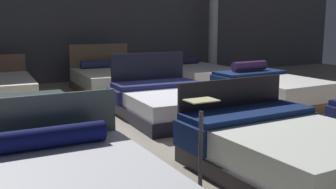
{
  "coord_description": "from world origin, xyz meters",
  "views": [
    {
      "loc": [
        -3.12,
        -5.93,
        1.66
      ],
      "look_at": [
        0.03,
        0.02,
        0.39
      ],
      "focal_mm": 43.56,
      "sensor_mm": 36.0,
      "label": 1
    }
  ],
  "objects_px": {
    "bed_5": "(271,90)",
    "price_sign": "(200,162)",
    "bed_4": "(169,103)",
    "bed_8": "(198,75)",
    "support_pillar": "(214,15)",
    "bed_1": "(286,150)",
    "bed_7": "(112,80)",
    "bed_3": "(18,122)"
  },
  "relations": [
    {
      "from": "bed_5",
      "to": "price_sign",
      "type": "xyz_separation_m",
      "value": [
        -3.52,
        -2.99,
        0.09
      ]
    },
    {
      "from": "bed_3",
      "to": "bed_8",
      "type": "distance_m",
      "value": 5.61
    },
    {
      "from": "bed_3",
      "to": "bed_7",
      "type": "distance_m",
      "value": 3.77
    },
    {
      "from": "bed_4",
      "to": "bed_8",
      "type": "distance_m",
      "value": 3.75
    },
    {
      "from": "bed_3",
      "to": "bed_7",
      "type": "bearing_deg",
      "value": 50.35
    },
    {
      "from": "bed_7",
      "to": "support_pillar",
      "type": "bearing_deg",
      "value": 21.89
    },
    {
      "from": "support_pillar",
      "to": "bed_7",
      "type": "bearing_deg",
      "value": -160.29
    },
    {
      "from": "bed_1",
      "to": "support_pillar",
      "type": "height_order",
      "value": "support_pillar"
    },
    {
      "from": "bed_8",
      "to": "support_pillar",
      "type": "height_order",
      "value": "support_pillar"
    },
    {
      "from": "bed_3",
      "to": "bed_8",
      "type": "height_order",
      "value": "bed_8"
    },
    {
      "from": "bed_5",
      "to": "bed_7",
      "type": "xyz_separation_m",
      "value": [
        -2.29,
        2.78,
        -0.02
      ]
    },
    {
      "from": "bed_1",
      "to": "bed_5",
      "type": "xyz_separation_m",
      "value": [
        2.39,
        2.9,
        0.0
      ]
    },
    {
      "from": "bed_3",
      "to": "support_pillar",
      "type": "bearing_deg",
      "value": 35.18
    },
    {
      "from": "bed_4",
      "to": "price_sign",
      "type": "bearing_deg",
      "value": -110.18
    },
    {
      "from": "bed_7",
      "to": "bed_8",
      "type": "height_order",
      "value": "bed_7"
    },
    {
      "from": "bed_3",
      "to": "bed_1",
      "type": "bearing_deg",
      "value": -49.33
    },
    {
      "from": "bed_5",
      "to": "price_sign",
      "type": "relative_size",
      "value": 2.29
    },
    {
      "from": "bed_1",
      "to": "bed_7",
      "type": "height_order",
      "value": "bed_7"
    },
    {
      "from": "bed_8",
      "to": "bed_4",
      "type": "bearing_deg",
      "value": -129.47
    },
    {
      "from": "bed_5",
      "to": "bed_7",
      "type": "relative_size",
      "value": 1.03
    },
    {
      "from": "bed_8",
      "to": "bed_3",
      "type": "bearing_deg",
      "value": -148.81
    },
    {
      "from": "bed_3",
      "to": "bed_4",
      "type": "relative_size",
      "value": 1.03
    },
    {
      "from": "bed_3",
      "to": "bed_4",
      "type": "distance_m",
      "value": 2.42
    },
    {
      "from": "bed_1",
      "to": "bed_8",
      "type": "distance_m",
      "value": 6.22
    },
    {
      "from": "bed_5",
      "to": "price_sign",
      "type": "bearing_deg",
      "value": -141.53
    },
    {
      "from": "bed_3",
      "to": "price_sign",
      "type": "height_order",
      "value": "price_sign"
    },
    {
      "from": "support_pillar",
      "to": "bed_3",
      "type": "bearing_deg",
      "value": -145.64
    },
    {
      "from": "bed_1",
      "to": "bed_5",
      "type": "bearing_deg",
      "value": 48.71
    },
    {
      "from": "bed_1",
      "to": "bed_4",
      "type": "bearing_deg",
      "value": 86.61
    },
    {
      "from": "price_sign",
      "to": "support_pillar",
      "type": "height_order",
      "value": "support_pillar"
    },
    {
      "from": "bed_4",
      "to": "bed_3",
      "type": "bearing_deg",
      "value": -177.2
    },
    {
      "from": "bed_1",
      "to": "price_sign",
      "type": "bearing_deg",
      "value": -177.61
    },
    {
      "from": "support_pillar",
      "to": "bed_5",
      "type": "bearing_deg",
      "value": -108.65
    },
    {
      "from": "bed_3",
      "to": "bed_7",
      "type": "relative_size",
      "value": 1.0
    },
    {
      "from": "bed_3",
      "to": "bed_4",
      "type": "bearing_deg",
      "value": 1.15
    },
    {
      "from": "bed_7",
      "to": "price_sign",
      "type": "bearing_deg",
      "value": -99.94
    },
    {
      "from": "bed_1",
      "to": "support_pillar",
      "type": "bearing_deg",
      "value": 59.82
    },
    {
      "from": "price_sign",
      "to": "support_pillar",
      "type": "bearing_deg",
      "value": 55.27
    },
    {
      "from": "bed_1",
      "to": "bed_4",
      "type": "distance_m",
      "value": 2.83
    },
    {
      "from": "bed_3",
      "to": "bed_4",
      "type": "xyz_separation_m",
      "value": [
        2.42,
        0.01,
        0.03
      ]
    },
    {
      "from": "bed_1",
      "to": "bed_5",
      "type": "relative_size",
      "value": 0.97
    },
    {
      "from": "bed_4",
      "to": "bed_5",
      "type": "relative_size",
      "value": 0.94
    }
  ]
}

